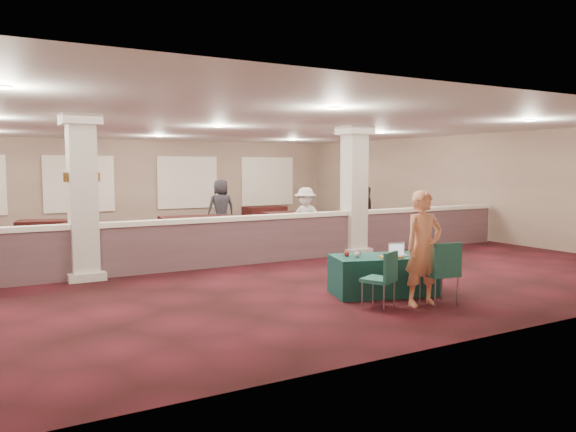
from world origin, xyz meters
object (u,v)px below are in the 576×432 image
near_table (383,275)px  far_table_back_right (265,215)px  far_table_back_center (190,228)px  conf_chair_main (443,268)px  attendee_d (221,208)px  conf_chair_side (383,275)px  attendee_b (306,218)px  woman (423,248)px  far_table_front_left (98,237)px  attendee_c (367,208)px  far_table_front_center (214,230)px  far_table_back_left (51,233)px  far_table_front_right (291,223)px

near_table → far_table_back_right: near_table is taller
near_table → far_table_back_center: bearing=109.5°
conf_chair_main → attendee_d: bearing=97.1°
conf_chair_side → attendee_b: size_ratio=0.54×
woman → far_table_back_right: 13.40m
far_table_front_left → far_table_back_right: bearing=30.1°
woman → far_table_back_center: woman is taller
near_table → conf_chair_main: bearing=-56.4°
near_table → attendee_b: bearing=89.0°
conf_chair_main → attendee_b: size_ratio=0.62×
far_table_back_right → attendee_c: (1.89, -4.01, 0.44)m
far_table_front_center → far_table_back_center: 1.05m
far_table_front_center → far_table_back_center: bearing=110.7°
conf_chair_side → attendee_c: (6.37, 8.66, 0.24)m
attendee_d → conf_chair_side: bearing=85.5°
conf_chair_side → far_table_back_left: (-3.58, 10.24, -0.18)m
far_table_front_left → far_table_back_center: size_ratio=1.00×
far_table_front_right → attendee_c: (2.81, -0.37, 0.40)m
far_table_back_right → attendee_b: attendee_b is taller
near_table → attendee_d: (0.75, 8.90, 0.57)m
conf_chair_main → far_table_back_center: (-0.72, 9.68, -0.24)m
far_table_front_left → far_table_front_right: 6.21m
conf_chair_side → woman: size_ratio=0.49×
far_table_back_center → attendee_b: size_ratio=1.08×
attendee_b → attendee_c: 4.72m
far_table_front_left → far_table_back_right: size_ratio=1.10×
woman → far_table_back_left: bearing=118.6°
far_table_front_left → far_table_back_left: bearing=119.2°
far_table_front_left → attendee_d: 4.19m
near_table → far_table_back_left: (-4.20, 9.47, 0.02)m
attendee_c → far_table_front_left: bearing=125.5°
far_table_front_right → far_table_back_left: size_ratio=1.05×
woman → far_table_front_right: size_ratio=1.00×
attendee_b → attendee_d: 3.64m
near_table → attendee_d: attendee_d is taller
conf_chair_main → far_table_front_center: size_ratio=0.55×
conf_chair_side → far_table_back_center: (0.22, 9.37, -0.17)m
conf_chair_side → far_table_front_left: (-2.63, 8.54, -0.17)m
woman → far_table_front_left: bearing=117.2°
attendee_b → conf_chair_main: bearing=-51.8°
conf_chair_main → woman: (-0.28, 0.15, 0.32)m
far_table_front_left → attendee_b: (4.99, -2.37, 0.46)m
far_table_back_center → attendee_d: bearing=14.6°
far_table_back_left → attendee_b: attendee_b is taller
woman → far_table_back_right: (3.81, 12.83, -0.58)m
conf_chair_main → far_table_back_left: conf_chair_main is taller
conf_chair_side → attendee_d: size_ratio=0.49×
far_table_back_left → attendee_d: 5.01m
far_table_back_center → attendee_d: 1.31m
near_table → attendee_b: attendee_b is taller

